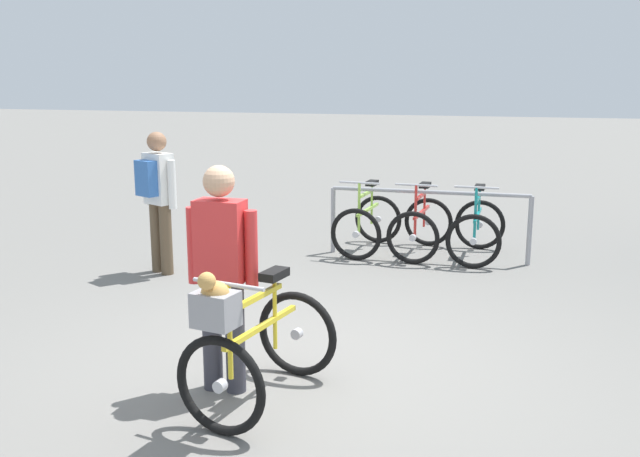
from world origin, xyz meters
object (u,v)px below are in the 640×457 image
object	(u,v)px
featured_bicycle	(252,342)
person_with_featured_bike	(222,269)
pedestrian_with_backpack	(158,194)
racked_bike_teal	(477,230)
racked_bike_lime	(368,224)
racked_bike_red	(421,227)

from	to	relation	value
featured_bicycle	person_with_featured_bike	distance (m)	0.58
pedestrian_with_backpack	racked_bike_teal	bearing A→B (deg)	28.20
racked_bike_teal	racked_bike_lime	bearing A→B (deg)	-177.55
racked_bike_teal	featured_bicycle	distance (m)	4.79
pedestrian_with_backpack	featured_bicycle	bearing A→B (deg)	-49.92
person_with_featured_bike	pedestrian_with_backpack	distance (m)	3.33
racked_bike_lime	pedestrian_with_backpack	distance (m)	2.76
person_with_featured_bike	pedestrian_with_backpack	size ratio (longest dim) A/B	1.00
racked_bike_teal	person_with_featured_bike	world-z (taller)	person_with_featured_bike
racked_bike_lime	racked_bike_red	world-z (taller)	same
racked_bike_red	pedestrian_with_backpack	size ratio (longest dim) A/B	0.68
racked_bike_teal	racked_bike_red	bearing A→B (deg)	-177.55
pedestrian_with_backpack	racked_bike_lime	bearing A→B (deg)	41.23
person_with_featured_bike	pedestrian_with_backpack	world-z (taller)	same
racked_bike_red	person_with_featured_bike	distance (m)	4.50
racked_bike_red	person_with_featured_bike	size ratio (longest dim) A/B	0.68
racked_bike_lime	racked_bike_red	distance (m)	0.70
racked_bike_teal	pedestrian_with_backpack	bearing A→B (deg)	-151.80
featured_bicycle	pedestrian_with_backpack	distance (m)	3.74
featured_bicycle	pedestrian_with_backpack	xyz separation A→B (m)	(-2.39, 2.84, 0.45)
racked_bike_red	racked_bike_teal	world-z (taller)	same
person_with_featured_bike	racked_bike_teal	bearing A→B (deg)	73.01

